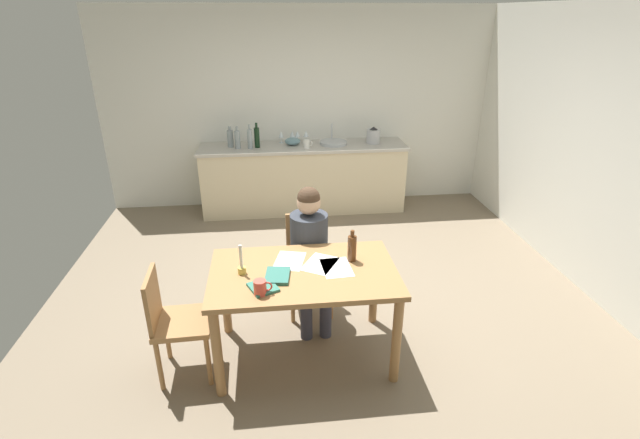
{
  "coord_description": "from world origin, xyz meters",
  "views": [
    {
      "loc": [
        -0.45,
        -3.69,
        2.49
      ],
      "look_at": [
        -0.04,
        -0.05,
        0.85
      ],
      "focal_mm": 26.0,
      "sensor_mm": 36.0,
      "label": 1
    }
  ],
  "objects_px": {
    "person_seated": "(310,247)",
    "stovetop_kettle": "(373,136)",
    "book_magazine": "(263,287)",
    "wine_glass_back_left": "(292,134)",
    "bottle_vinegar": "(237,139)",
    "sink_unit": "(333,142)",
    "bottle_oil": "(230,138)",
    "teacup_on_counter": "(307,144)",
    "bottle_wine_red": "(250,139)",
    "wine_glass_near_sink": "(306,134)",
    "wine_glass_by_kettle": "(298,134)",
    "chair_at_table": "(308,258)",
    "coffee_mug": "(261,287)",
    "bottle_sauce": "(257,137)",
    "mixing_bowl": "(293,141)",
    "chair_side_empty": "(174,319)",
    "candlestick": "(242,266)",
    "book_cookery": "(277,276)",
    "wine_bottle_on_table": "(352,248)",
    "dining_table": "(304,284)",
    "wine_glass_back_right": "(281,135)"
  },
  "relations": [
    {
      "from": "wine_glass_near_sink",
      "to": "sink_unit",
      "type": "bearing_deg",
      "value": -22.77
    },
    {
      "from": "mixing_bowl",
      "to": "dining_table",
      "type": "bearing_deg",
      "value": -91.93
    },
    {
      "from": "candlestick",
      "to": "stovetop_kettle",
      "type": "distance_m",
      "value": 3.39
    },
    {
      "from": "mixing_bowl",
      "to": "wine_glass_by_kettle",
      "type": "xyz_separation_m",
      "value": [
        0.07,
        0.11,
        0.06
      ]
    },
    {
      "from": "sink_unit",
      "to": "teacup_on_counter",
      "type": "xyz_separation_m",
      "value": [
        -0.36,
        -0.15,
        0.03
      ]
    },
    {
      "from": "dining_table",
      "to": "teacup_on_counter",
      "type": "relative_size",
      "value": 11.45
    },
    {
      "from": "coffee_mug",
      "to": "mixing_bowl",
      "type": "xyz_separation_m",
      "value": [
        0.41,
        3.3,
        0.13
      ]
    },
    {
      "from": "wine_bottle_on_table",
      "to": "bottle_oil",
      "type": "xyz_separation_m",
      "value": [
        -1.08,
        2.89,
        0.15
      ]
    },
    {
      "from": "wine_glass_back_left",
      "to": "chair_side_empty",
      "type": "bearing_deg",
      "value": -108.03
    },
    {
      "from": "mixing_bowl",
      "to": "teacup_on_counter",
      "type": "bearing_deg",
      "value": -47.62
    },
    {
      "from": "coffee_mug",
      "to": "mixing_bowl",
      "type": "bearing_deg",
      "value": 82.88
    },
    {
      "from": "stovetop_kettle",
      "to": "bottle_vinegar",
      "type": "bearing_deg",
      "value": -177.73
    },
    {
      "from": "mixing_bowl",
      "to": "chair_at_table",
      "type": "bearing_deg",
      "value": -90.29
    },
    {
      "from": "chair_at_table",
      "to": "wine_glass_back_right",
      "type": "relative_size",
      "value": 5.71
    },
    {
      "from": "bottle_oil",
      "to": "wine_glass_by_kettle",
      "type": "height_order",
      "value": "bottle_oil"
    },
    {
      "from": "chair_side_empty",
      "to": "book_magazine",
      "type": "xyz_separation_m",
      "value": [
        0.65,
        -0.11,
        0.3
      ]
    },
    {
      "from": "bottle_oil",
      "to": "wine_glass_by_kettle",
      "type": "relative_size",
      "value": 1.74
    },
    {
      "from": "wine_glass_back_left",
      "to": "bottle_wine_red",
      "type": "bearing_deg",
      "value": -155.62
    },
    {
      "from": "wine_glass_near_sink",
      "to": "wine_glass_back_left",
      "type": "relative_size",
      "value": 1.0
    },
    {
      "from": "bottle_vinegar",
      "to": "bottle_wine_red",
      "type": "distance_m",
      "value": 0.16
    },
    {
      "from": "chair_at_table",
      "to": "wine_glass_back_left",
      "type": "distance_m",
      "value": 2.53
    },
    {
      "from": "dining_table",
      "to": "stovetop_kettle",
      "type": "relative_size",
      "value": 6.25
    },
    {
      "from": "chair_at_table",
      "to": "bottle_oil",
      "type": "xyz_separation_m",
      "value": [
        -0.79,
        2.35,
        0.52
      ]
    },
    {
      "from": "wine_glass_near_sink",
      "to": "candlestick",
      "type": "bearing_deg",
      "value": -103.23
    },
    {
      "from": "bottle_wine_red",
      "to": "stovetop_kettle",
      "type": "relative_size",
      "value": 1.39
    },
    {
      "from": "chair_side_empty",
      "to": "coffee_mug",
      "type": "height_order",
      "value": "coffee_mug"
    },
    {
      "from": "book_cookery",
      "to": "wine_glass_back_left",
      "type": "xyz_separation_m",
      "value": [
        0.3,
        3.21,
        0.24
      ]
    },
    {
      "from": "wine_bottle_on_table",
      "to": "wine_glass_back_right",
      "type": "height_order",
      "value": "wine_glass_back_right"
    },
    {
      "from": "bottle_vinegar",
      "to": "sink_unit",
      "type": "bearing_deg",
      "value": 3.44
    },
    {
      "from": "chair_side_empty",
      "to": "bottle_wine_red",
      "type": "height_order",
      "value": "bottle_wine_red"
    },
    {
      "from": "coffee_mug",
      "to": "bottle_sauce",
      "type": "height_order",
      "value": "bottle_sauce"
    },
    {
      "from": "sink_unit",
      "to": "wine_glass_near_sink",
      "type": "bearing_deg",
      "value": 157.23
    },
    {
      "from": "mixing_bowl",
      "to": "wine_glass_back_left",
      "type": "distance_m",
      "value": 0.13
    },
    {
      "from": "wine_bottle_on_table",
      "to": "chair_at_table",
      "type": "bearing_deg",
      "value": 117.92
    },
    {
      "from": "book_cookery",
      "to": "bottle_oil",
      "type": "height_order",
      "value": "bottle_oil"
    },
    {
      "from": "person_seated",
      "to": "bottle_oil",
      "type": "distance_m",
      "value": 2.64
    },
    {
      "from": "book_magazine",
      "to": "wine_glass_back_left",
      "type": "height_order",
      "value": "wine_glass_back_left"
    },
    {
      "from": "sink_unit",
      "to": "teacup_on_counter",
      "type": "bearing_deg",
      "value": -157.04
    },
    {
      "from": "book_cookery",
      "to": "stovetop_kettle",
      "type": "bearing_deg",
      "value": 73.22
    },
    {
      "from": "bottle_vinegar",
      "to": "wine_glass_near_sink",
      "type": "bearing_deg",
      "value": 13.86
    },
    {
      "from": "book_cookery",
      "to": "bottle_vinegar",
      "type": "relative_size",
      "value": 0.8
    },
    {
      "from": "wine_glass_near_sink",
      "to": "bottle_sauce",
      "type": "bearing_deg",
      "value": -163.36
    },
    {
      "from": "coffee_mug",
      "to": "teacup_on_counter",
      "type": "distance_m",
      "value": 3.17
    },
    {
      "from": "dining_table",
      "to": "sink_unit",
      "type": "xyz_separation_m",
      "value": [
        0.64,
        3.0,
        0.27
      ]
    },
    {
      "from": "bottle_oil",
      "to": "bottle_vinegar",
      "type": "bearing_deg",
      "value": -43.31
    },
    {
      "from": "coffee_mug",
      "to": "wine_glass_by_kettle",
      "type": "xyz_separation_m",
      "value": [
        0.49,
        3.42,
        0.2
      ]
    },
    {
      "from": "chair_at_table",
      "to": "person_seated",
      "type": "relative_size",
      "value": 0.74
    },
    {
      "from": "person_seated",
      "to": "stovetop_kettle",
      "type": "bearing_deg",
      "value": 66.54
    },
    {
      "from": "bottle_oil",
      "to": "teacup_on_counter",
      "type": "relative_size",
      "value": 2.24
    },
    {
      "from": "bottle_vinegar",
      "to": "wine_glass_near_sink",
      "type": "relative_size",
      "value": 1.82
    }
  ]
}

